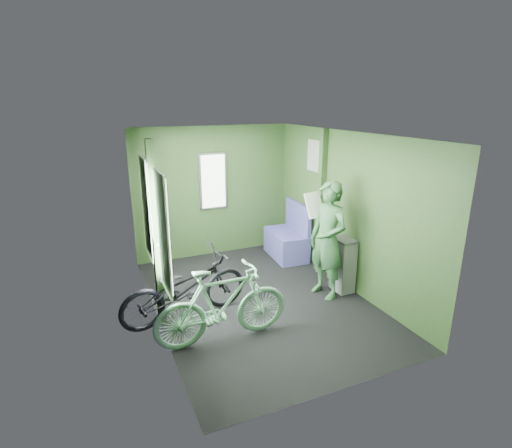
{
  "coord_description": "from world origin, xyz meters",
  "views": [
    {
      "loc": [
        -2.07,
        -4.64,
        2.71
      ],
      "look_at": [
        0.0,
        0.1,
        1.1
      ],
      "focal_mm": 28.0,
      "sensor_mm": 36.0,
      "label": 1
    }
  ],
  "objects_px": {
    "waste_box": "(343,265)",
    "bench_seat": "(287,241)",
    "bicycle_black": "(187,319)",
    "passenger": "(328,240)",
    "bicycle_mint": "(223,341)"
  },
  "relations": [
    {
      "from": "waste_box",
      "to": "bicycle_black",
      "type": "bearing_deg",
      "value": 177.09
    },
    {
      "from": "waste_box",
      "to": "bench_seat",
      "type": "distance_m",
      "value": 1.53
    },
    {
      "from": "bicycle_black",
      "to": "waste_box",
      "type": "height_order",
      "value": "waste_box"
    },
    {
      "from": "waste_box",
      "to": "bench_seat",
      "type": "bearing_deg",
      "value": 94.27
    },
    {
      "from": "bicycle_black",
      "to": "bench_seat",
      "type": "relative_size",
      "value": 1.73
    },
    {
      "from": "bicycle_mint",
      "to": "passenger",
      "type": "xyz_separation_m",
      "value": [
        1.74,
        0.53,
        0.84
      ]
    },
    {
      "from": "bicycle_mint",
      "to": "bench_seat",
      "type": "height_order",
      "value": "bench_seat"
    },
    {
      "from": "passenger",
      "to": "waste_box",
      "type": "relative_size",
      "value": 2.08
    },
    {
      "from": "bicycle_mint",
      "to": "bench_seat",
      "type": "bearing_deg",
      "value": -42.49
    },
    {
      "from": "waste_box",
      "to": "bench_seat",
      "type": "xyz_separation_m",
      "value": [
        -0.11,
        1.52,
        -0.11
      ]
    },
    {
      "from": "bicycle_mint",
      "to": "passenger",
      "type": "relative_size",
      "value": 0.95
    },
    {
      "from": "bicycle_mint",
      "to": "bench_seat",
      "type": "xyz_separation_m",
      "value": [
        1.94,
        2.07,
        0.29
      ]
    },
    {
      "from": "waste_box",
      "to": "bench_seat",
      "type": "relative_size",
      "value": 0.82
    },
    {
      "from": "bicycle_black",
      "to": "passenger",
      "type": "height_order",
      "value": "passenger"
    },
    {
      "from": "passenger",
      "to": "waste_box",
      "type": "bearing_deg",
      "value": 82.64
    }
  ]
}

